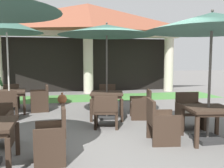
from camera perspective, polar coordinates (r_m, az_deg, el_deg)
ground_plane at (r=5.17m, az=2.60°, el=-13.49°), size 60.00×60.00×0.00m
background_pavilion at (r=12.58m, az=-5.67°, el=13.40°), size 9.80×2.69×4.42m
lawn_strip at (r=10.94m, az=-4.71°, el=-3.20°), size 11.60×2.09×0.01m
patio_table_near_foreground at (r=7.07m, az=-1.22°, el=-2.78°), size 1.06×1.06×0.76m
patio_umbrella_near_foreground at (r=7.04m, az=-1.25°, el=12.29°), size 2.72×2.72×2.73m
patio_chair_near_foreground_north at (r=8.09m, az=-1.09°, el=-3.42°), size 0.64×0.59×0.87m
patio_chair_near_foreground_east at (r=7.17m, az=6.83°, el=-4.87°), size 0.65×0.68×0.84m
patio_chair_near_foreground_south at (r=6.14m, az=-1.38°, el=-6.47°), size 0.67×0.64×0.83m
patio_chair_mid_left_east at (r=4.27m, az=-13.66°, el=-11.86°), size 0.52×0.59×0.93m
patio_table_mid_right at (r=8.43m, az=-22.75°, el=-2.12°), size 1.08×1.08×0.71m
patio_umbrella_mid_right at (r=8.41m, az=-23.32°, el=12.16°), size 2.22×2.22×3.00m
patio_chair_mid_right_east at (r=8.44m, az=-16.31°, el=-3.25°), size 0.63×0.64×0.86m
patio_chair_mid_right_north at (r=9.38m, az=-22.35°, el=-2.67°), size 0.61×0.58×0.81m
patio_chair_mid_right_south at (r=7.53m, az=-23.12°, el=-4.63°), size 0.63×0.66×0.85m
patio_table_far_back at (r=5.49m, az=21.47°, el=-6.08°), size 0.98×0.98×0.71m
patio_umbrella_far_back at (r=5.43m, az=22.19°, el=12.97°), size 2.67×2.67×2.70m
patio_chair_far_back_north at (r=6.43m, az=17.60°, el=-6.21°), size 0.67×0.63×0.87m
patio_chair_far_back_west at (r=5.20m, az=11.27°, el=-8.81°), size 0.63×0.69×0.89m
terracotta_urn at (r=9.60m, az=-11.49°, el=-3.45°), size 0.35×0.35×0.45m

